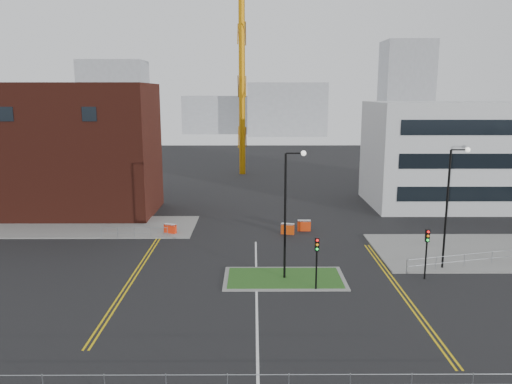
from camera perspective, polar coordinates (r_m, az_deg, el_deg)
ground at (r=28.70m, az=0.13°, el=-15.70°), size 200.00×200.00×0.00m
pavement_left at (r=53.14m, az=-22.21°, el=-3.69°), size 28.00×8.00×0.12m
island_kerb at (r=36.07m, az=3.26°, el=-9.83°), size 8.60×4.60×0.08m
grass_island at (r=36.06m, az=3.26°, el=-9.80°), size 8.00×4.00×0.12m
brick_building at (r=58.55m, az=-23.26°, el=4.32°), size 24.20×10.07×14.24m
office_block at (r=63.62m, az=24.09°, el=3.97°), size 25.00×12.20×12.00m
streetlamp_island at (r=34.51m, az=3.72°, el=-1.48°), size 1.46×0.36×9.18m
streetlamp_right_near at (r=39.13m, az=21.33°, el=-0.71°), size 1.46×0.36×9.18m
traffic_light_island at (r=33.51m, az=6.96°, el=-6.98°), size 0.28×0.33×3.65m
traffic_light_right at (r=37.20m, az=18.95°, el=-5.67°), size 0.28×0.33×3.65m
railing_front at (r=23.09m, az=0.25°, el=-20.72°), size 24.05×0.05×1.10m
railing_left at (r=46.55m, az=-13.75°, el=-4.34°), size 6.05×0.05×1.10m
centre_line at (r=30.49m, az=0.10°, el=-13.98°), size 0.15×30.00×0.01m
yellow_left_a at (r=38.89m, az=-13.52°, el=-8.60°), size 0.12×24.00×0.01m
yellow_left_b at (r=38.83m, az=-13.08°, el=-8.61°), size 0.12×24.00×0.01m
yellow_right_a at (r=35.50m, az=15.86°, el=-10.68°), size 0.12×20.00×0.01m
yellow_right_b at (r=35.59m, az=16.33°, el=-10.65°), size 0.12×20.00×0.01m
skyline_a at (r=150.94m, az=-15.84°, el=10.09°), size 18.00×12.00×22.00m
skyline_b at (r=155.99m, az=3.50°, el=9.41°), size 24.00×12.00×16.00m
skyline_c at (r=157.22m, az=16.74°, el=11.17°), size 14.00×12.00×28.00m
skyline_d at (r=165.91m, az=-3.03°, el=8.84°), size 30.00×12.00×12.00m
barrier_left at (r=47.45m, az=-9.78°, el=-4.15°), size 1.22×0.79×0.98m
barrier_mid at (r=46.88m, az=3.63°, el=-4.16°), size 1.27×0.67×1.02m
barrier_right at (r=48.10m, az=5.51°, el=-3.78°), size 1.25×0.42×1.05m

